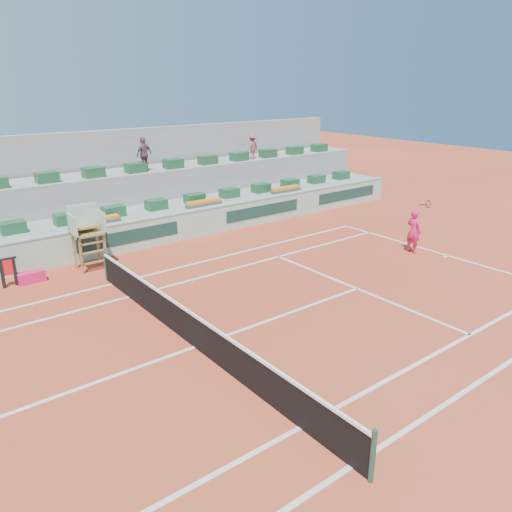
{
  "coord_description": "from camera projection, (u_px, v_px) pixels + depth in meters",
  "views": [
    {
      "loc": [
        -5.85,
        -10.19,
        6.66
      ],
      "look_at": [
        4.0,
        2.5,
        1.0
      ],
      "focal_mm": 35.0,
      "sensor_mm": 36.0,
      "label": 1
    }
  ],
  "objects": [
    {
      "name": "tennis_player",
      "position": [
        414.0,
        231.0,
        20.21
      ],
      "size": [
        0.46,
        0.9,
        2.28
      ],
      "color": "#E21D60",
      "rests_on": "ground"
    },
    {
      "name": "spectator_right",
      "position": [
        252.0,
        147.0,
        27.1
      ],
      "size": [
        0.98,
        0.73,
        1.35
      ],
      "primitive_type": "imported",
      "rotation": [
        0.0,
        0.0,
        3.44
      ],
      "color": "#8F4753",
      "rests_on": "seating_tier_upper"
    },
    {
      "name": "spectator_mid",
      "position": [
        144.0,
        154.0,
        23.38
      ],
      "size": [
        1.0,
        0.68,
        1.58
      ],
      "primitive_type": "imported",
      "rotation": [
        0.0,
        0.0,
        3.49
      ],
      "color": "#6D4853",
      "rests_on": "seating_tier_upper"
    },
    {
      "name": "tennis_net",
      "position": [
        194.0,
        329.0,
        13.02
      ],
      "size": [
        0.1,
        11.97,
        1.1
      ],
      "color": "black",
      "rests_on": "ground"
    },
    {
      "name": "flower_planters",
      "position": [
        33.0,
        232.0,
        18.58
      ],
      "size": [
        26.8,
        0.36,
        0.28
      ],
      "color": "#4E4E4E",
      "rests_on": "seating_tier_lower"
    },
    {
      "name": "player_bag",
      "position": [
        31.0,
        277.0,
        17.37
      ],
      "size": [
        0.9,
        0.4,
        0.4
      ],
      "primitive_type": "cube",
      "color": "#E21D60",
      "rests_on": "ground"
    },
    {
      "name": "towel_rack",
      "position": [
        8.0,
        270.0,
        16.88
      ],
      "size": [
        0.62,
        0.1,
        1.03
      ],
      "color": "black",
      "rests_on": "ground"
    },
    {
      "name": "advertising_hoarding",
      "position": [
        80.0,
        245.0,
        19.32
      ],
      "size": [
        36.0,
        0.34,
        1.26
      ],
      "color": "#9FC8B1",
      "rests_on": "ground"
    },
    {
      "name": "ground",
      "position": [
        195.0,
        347.0,
        13.19
      ],
      "size": [
        90.0,
        90.0,
        0.0
      ],
      "primitive_type": "plane",
      "color": "#A93820",
      "rests_on": "ground"
    },
    {
      "name": "seat_row_upper",
      "position": [
        47.0,
        177.0,
        20.97
      ],
      "size": [
        32.9,
        0.6,
        0.44
      ],
      "color": "#1A502C",
      "rests_on": "seating_tier_upper"
    },
    {
      "name": "seating_tier_lower",
      "position": [
        62.0,
        233.0,
        20.96
      ],
      "size": [
        36.0,
        4.0,
        1.2
      ],
      "primitive_type": "cube",
      "color": "#969693",
      "rests_on": "ground"
    },
    {
      "name": "stadium_back_wall",
      "position": [
        35.0,
        184.0,
        22.81
      ],
      "size": [
        36.0,
        0.4,
        4.4
      ],
      "primitive_type": "cube",
      "color": "#969693",
      "rests_on": "ground"
    },
    {
      "name": "umpire_chair",
      "position": [
        86.0,
        229.0,
        18.26
      ],
      "size": [
        1.1,
        0.9,
        2.4
      ],
      "color": "olive",
      "rests_on": "ground"
    },
    {
      "name": "seating_tier_upper",
      "position": [
        48.0,
        210.0,
        21.92
      ],
      "size": [
        36.0,
        2.4,
        2.6
      ],
      "primitive_type": "cube",
      "color": "#969693",
      "rests_on": "ground"
    },
    {
      "name": "court_lines",
      "position": [
        195.0,
        347.0,
        13.19
      ],
      "size": [
        23.89,
        11.09,
        0.01
      ],
      "color": "silver",
      "rests_on": "ground"
    },
    {
      "name": "seat_row_lower",
      "position": [
        66.0,
        219.0,
        20.02
      ],
      "size": [
        32.9,
        0.6,
        0.44
      ],
      "color": "#1A502C",
      "rests_on": "seating_tier_lower"
    }
  ]
}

